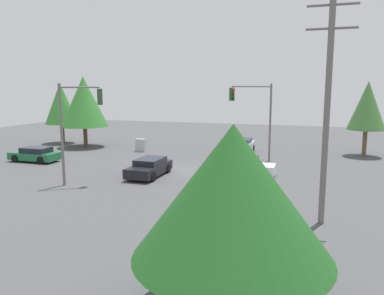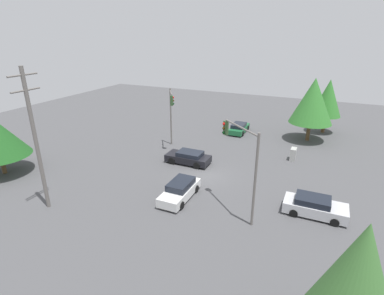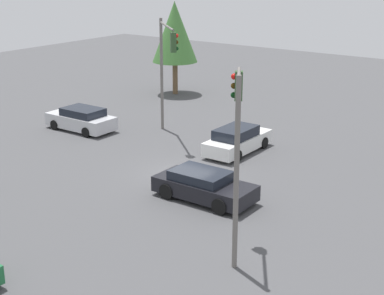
% 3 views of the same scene
% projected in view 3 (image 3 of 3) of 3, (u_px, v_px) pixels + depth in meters
% --- Properties ---
extents(ground_plane, '(80.00, 80.00, 0.00)m').
position_uv_depth(ground_plane, '(182.00, 176.00, 28.80)').
color(ground_plane, '#4C4C4F').
extents(sedan_white, '(4.56, 1.90, 1.43)m').
position_uv_depth(sedan_white, '(237.00, 140.00, 32.05)').
color(sedan_white, silver).
rests_on(sedan_white, ground_plane).
extents(sedan_silver, '(2.05, 4.43, 1.41)m').
position_uv_depth(sedan_silver, '(81.00, 119.00, 36.18)').
color(sedan_silver, silver).
rests_on(sedan_silver, ground_plane).
extents(sedan_dark, '(2.05, 4.51, 1.30)m').
position_uv_depth(sedan_dark, '(204.00, 186.00, 25.78)').
color(sedan_dark, black).
rests_on(sedan_dark, ground_plane).
extents(traffic_signal_main, '(3.10, 3.38, 6.80)m').
position_uv_depth(traffic_signal_main, '(166.00, 58.00, 33.70)').
color(traffic_signal_main, slate).
rests_on(traffic_signal_main, ground_plane).
extents(traffic_signal_cross, '(2.45, 1.65, 6.71)m').
position_uv_depth(traffic_signal_cross, '(237.00, 134.00, 19.87)').
color(traffic_signal_cross, slate).
rests_on(traffic_signal_cross, ground_plane).
extents(tree_corner, '(3.45, 3.45, 7.08)m').
position_uv_depth(tree_corner, '(175.00, 32.00, 44.56)').
color(tree_corner, brown).
rests_on(tree_corner, ground_plane).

